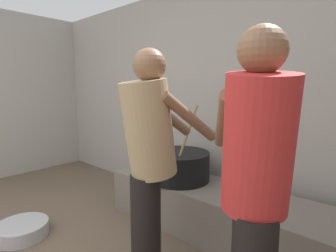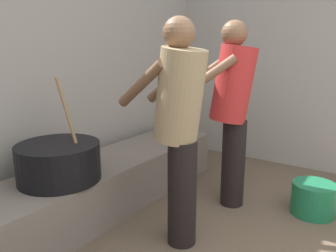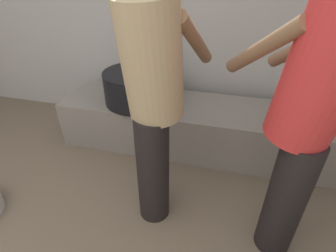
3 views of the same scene
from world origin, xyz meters
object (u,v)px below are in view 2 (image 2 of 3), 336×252
cooking_pot_main (59,162)px  bucket_green_plastic (313,199)px  cook_in_red_shirt (232,104)px  cook_in_tan_shirt (179,121)px

cooking_pot_main → bucket_green_plastic: size_ratio=2.07×
cook_in_red_shirt → cook_in_tan_shirt: bearing=175.9°
cook_in_tan_shirt → bucket_green_plastic: cook_in_tan_shirt is taller
bucket_green_plastic → cook_in_red_shirt: bearing=108.6°
cooking_pot_main → cook_in_tan_shirt: cook_in_tan_shirt is taller
cooking_pot_main → bucket_green_plastic: (1.35, -1.48, -0.42)m
cooking_pot_main → cook_in_red_shirt: 1.43m
cook_in_tan_shirt → bucket_green_plastic: bearing=-36.7°
cook_in_tan_shirt → bucket_green_plastic: 1.41m
cooking_pot_main → cook_in_red_shirt: (1.12, -0.82, 0.34)m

